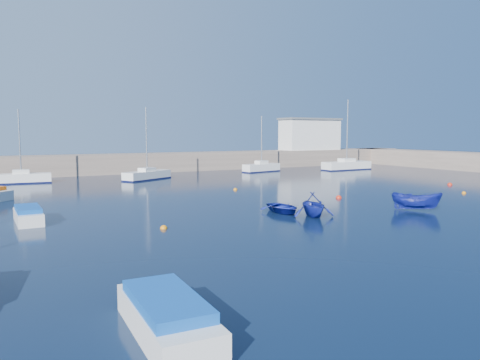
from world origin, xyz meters
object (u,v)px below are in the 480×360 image
sailboat_8 (347,165)px  dinghy_left (313,204)px  sailboat_7 (261,167)px  motorboat_1 (28,215)px  motorboat_3 (167,316)px  sailboat_5 (21,178)px  dinghy_right (416,201)px  dinghy_center (283,208)px  sailboat_6 (147,175)px  harbor_office (310,135)px

sailboat_8 → dinghy_left: sailboat_8 is taller
sailboat_7 → motorboat_1: sailboat_7 is taller
motorboat_3 → dinghy_left: size_ratio=1.57×
sailboat_5 → dinghy_right: sailboat_5 is taller
sailboat_5 → dinghy_center: size_ratio=2.41×
sailboat_5 → motorboat_3: bearing=-173.3°
dinghy_left → sailboat_8: bearing=63.0°
dinghy_left → dinghy_right: (7.93, -1.51, -0.16)m
sailboat_6 → sailboat_7: 17.80m
sailboat_8 → dinghy_right: sailboat_8 is taller
harbor_office → dinghy_center: harbor_office is taller
sailboat_5 → motorboat_1: bearing=-177.1°
sailboat_5 → dinghy_left: size_ratio=2.59×
harbor_office → sailboat_7: size_ratio=1.28×
sailboat_7 → motorboat_3: sailboat_7 is taller
motorboat_3 → harbor_office: bearing=52.2°
sailboat_7 → sailboat_8: size_ratio=0.76×
sailboat_5 → sailboat_6: (13.17, -2.68, -0.04)m
harbor_office → motorboat_3: harbor_office is taller
sailboat_7 → motorboat_3: 53.55m
harbor_office → dinghy_left: harbor_office is taller
sailboat_8 → harbor_office: bearing=-8.2°
sailboat_8 → dinghy_left: bearing=133.2°
sailboat_6 → motorboat_3: 43.07m
sailboat_5 → dinghy_center: (14.26, -29.23, -0.25)m
sailboat_6 → motorboat_1: sailboat_6 is taller
sailboat_6 → dinghy_right: size_ratio=2.47×
dinghy_right → motorboat_3: bearing=168.2°
harbor_office → dinghy_right: size_ratio=2.96×
sailboat_5 → dinghy_right: (23.02, -32.97, 0.06)m
sailboat_7 → motorboat_1: size_ratio=1.94×
motorboat_3 → sailboat_7: bearing=58.5°
dinghy_left → dinghy_right: size_ratio=0.91×
sailboat_5 → sailboat_7: 30.71m
sailboat_5 → sailboat_6: size_ratio=0.95×
dinghy_right → sailboat_5: bearing=87.3°
sailboat_6 → sailboat_7: bearing=-109.7°
sailboat_5 → sailboat_7: bearing=-83.3°
motorboat_1 → dinghy_left: dinghy_left is taller
dinghy_center → sailboat_7: bearing=65.6°
harbor_office → sailboat_6: 33.58m
sailboat_5 → motorboat_3: sailboat_5 is taller
sailboat_5 → dinghy_right: bearing=-139.1°
harbor_office → sailboat_5: size_ratio=1.26×
harbor_office → sailboat_8: 11.42m
motorboat_1 → sailboat_8: bearing=25.6°
harbor_office → sailboat_7: bearing=-152.2°
sailboat_5 → dinghy_left: 34.89m
sailboat_7 → motorboat_1: 40.65m
dinghy_center → dinghy_left: (0.83, -2.24, 0.47)m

